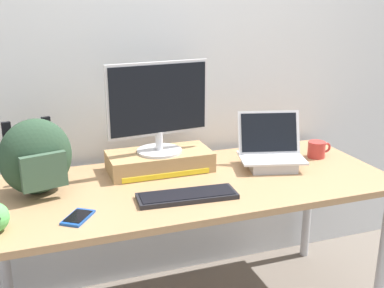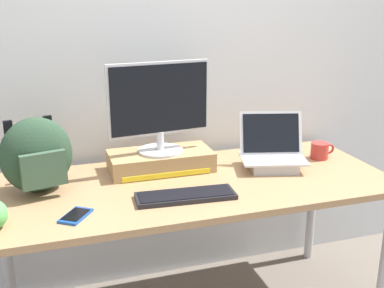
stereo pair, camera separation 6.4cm
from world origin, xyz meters
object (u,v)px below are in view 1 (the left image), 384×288
at_px(coffee_mug, 317,149).
at_px(open_laptop, 271,157).
at_px(toner_box_yellow, 160,161).
at_px(messenger_backpack, 36,157).
at_px(external_keyboard, 187,196).
at_px(cell_phone, 78,217).
at_px(desktop_monitor, 159,107).

bearing_deg(coffee_mug, open_laptop, -170.46).
bearing_deg(toner_box_yellow, messenger_backpack, -170.45).
height_order(open_laptop, coffee_mug, open_laptop).
bearing_deg(messenger_backpack, external_keyboard, -38.09).
height_order(toner_box_yellow, cell_phone, toner_box_yellow).
bearing_deg(desktop_monitor, messenger_backpack, -177.04).
height_order(toner_box_yellow, messenger_backpack, messenger_backpack).
xyz_separation_m(messenger_backpack, coffee_mug, (1.40, 0.01, -0.12)).
relative_size(external_keyboard, coffee_mug, 3.24).
relative_size(open_laptop, cell_phone, 2.25).
bearing_deg(external_keyboard, messenger_backpack, 159.58).
bearing_deg(cell_phone, toner_box_yellow, 77.47).
distance_m(desktop_monitor, cell_phone, 0.67).
xyz_separation_m(toner_box_yellow, messenger_backpack, (-0.57, -0.10, 0.12)).
bearing_deg(desktop_monitor, coffee_mug, -12.39).
xyz_separation_m(messenger_backpack, cell_phone, (0.13, -0.31, -0.16)).
bearing_deg(coffee_mug, external_keyboard, -161.47).
xyz_separation_m(open_laptop, cell_phone, (-0.97, -0.26, -0.05)).
distance_m(external_keyboard, cell_phone, 0.46).
bearing_deg(cell_phone, desktop_monitor, 77.38).
distance_m(toner_box_yellow, messenger_backpack, 0.59).
xyz_separation_m(toner_box_yellow, external_keyboard, (0.02, -0.36, -0.04)).
bearing_deg(desktop_monitor, external_keyboard, -93.89).
bearing_deg(toner_box_yellow, coffee_mug, -5.98).
height_order(desktop_monitor, messenger_backpack, desktop_monitor).
xyz_separation_m(desktop_monitor, external_keyboard, (0.02, -0.36, -0.31)).
distance_m(messenger_backpack, coffee_mug, 1.41).
xyz_separation_m(external_keyboard, cell_phone, (-0.46, -0.04, -0.01)).
bearing_deg(messenger_backpack, open_laptop, -15.72).
relative_size(toner_box_yellow, open_laptop, 1.39).
bearing_deg(toner_box_yellow, external_keyboard, -87.39).
height_order(external_keyboard, cell_phone, external_keyboard).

